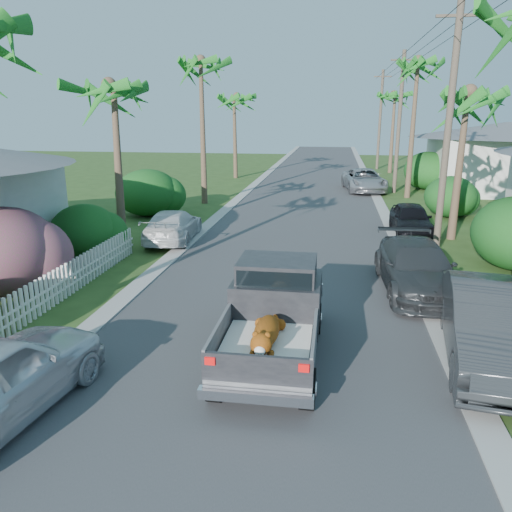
% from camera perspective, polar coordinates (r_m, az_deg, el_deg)
% --- Properties ---
extents(ground, '(120.00, 120.00, 0.00)m').
position_cam_1_polar(ground, '(8.53, -3.72, -21.31)').
color(ground, '#2D481B').
rests_on(ground, ground).
extents(road, '(8.00, 100.00, 0.02)m').
position_cam_1_polar(road, '(32.06, 6.00, 6.67)').
color(road, '#38383A').
rests_on(road, ground).
extents(curb_left, '(0.60, 100.00, 0.06)m').
position_cam_1_polar(curb_left, '(32.55, -1.63, 6.92)').
color(curb_left, '#A5A39E').
rests_on(curb_left, ground).
extents(curb_right, '(0.60, 100.00, 0.06)m').
position_cam_1_polar(curb_right, '(32.14, 13.72, 6.36)').
color(curb_right, '#A5A39E').
rests_on(curb_right, ground).
extents(pickup_truck, '(1.98, 5.12, 2.06)m').
position_cam_1_polar(pickup_truck, '(11.12, 2.24, -5.96)').
color(pickup_truck, black).
rests_on(pickup_truck, ground).
extents(parked_car_rn, '(2.44, 5.32, 1.69)m').
position_cam_1_polar(parked_car_rn, '(11.73, 25.45, -7.26)').
color(parked_car_rn, '#2B2D30').
rests_on(parked_car_rn, ground).
extents(parked_car_rm, '(2.29, 5.10, 1.45)m').
position_cam_1_polar(parked_car_rm, '(15.62, 17.87, -1.30)').
color(parked_car_rm, '#2E3033').
rests_on(parked_car_rm, ground).
extents(parked_car_rf, '(1.67, 3.94, 1.33)m').
position_cam_1_polar(parked_car_rf, '(23.14, 17.29, 4.06)').
color(parked_car_rf, black).
rests_on(parked_car_rf, ground).
extents(parked_car_rd, '(3.14, 5.66, 1.50)m').
position_cam_1_polar(parked_car_rd, '(35.23, 12.25, 8.45)').
color(parked_car_rd, '#A0A1A7').
rests_on(parked_car_rd, ground).
extents(parked_car_lf, '(2.16, 4.58, 1.29)m').
position_cam_1_polar(parked_car_lf, '(21.10, -9.47, 3.42)').
color(parked_car_lf, silver).
rests_on(parked_car_lf, ground).
extents(palm_l_b, '(4.40, 4.40, 7.40)m').
position_cam_1_polar(palm_l_b, '(20.42, -16.13, 18.17)').
color(palm_l_b, brown).
rests_on(palm_l_b, ground).
extents(palm_l_c, '(4.40, 4.40, 9.20)m').
position_cam_1_polar(palm_l_c, '(29.72, -6.34, 21.22)').
color(palm_l_c, brown).
rests_on(palm_l_c, ground).
extents(palm_l_d, '(4.40, 4.40, 7.70)m').
position_cam_1_polar(palm_l_d, '(41.42, -2.48, 17.76)').
color(palm_l_d, brown).
rests_on(palm_l_d, ground).
extents(palm_r_b, '(4.40, 4.40, 7.20)m').
position_cam_1_polar(palm_r_b, '(22.20, 23.02, 16.83)').
color(palm_r_b, brown).
rests_on(palm_r_b, ground).
extents(palm_r_c, '(4.40, 4.40, 9.40)m').
position_cam_1_polar(palm_r_c, '(33.07, 18.06, 20.38)').
color(palm_r_c, brown).
rests_on(palm_r_c, ground).
extents(palm_r_d, '(4.40, 4.40, 8.00)m').
position_cam_1_polar(palm_r_d, '(46.90, 15.63, 17.37)').
color(palm_r_d, brown).
rests_on(palm_r_d, ground).
extents(shrub_l_b, '(3.00, 3.30, 2.60)m').
position_cam_1_polar(shrub_l_b, '(16.17, -26.84, 0.41)').
color(shrub_l_b, '#BD1B78').
rests_on(shrub_l_b, ground).
extents(shrub_l_c, '(2.40, 2.64, 2.00)m').
position_cam_1_polar(shrub_l_c, '(19.32, -19.02, 2.67)').
color(shrub_l_c, '#1A4A15').
rests_on(shrub_l_c, ground).
extents(shrub_l_d, '(3.20, 3.52, 2.40)m').
position_cam_1_polar(shrub_l_d, '(26.69, -12.32, 7.10)').
color(shrub_l_d, '#1A4A15').
rests_on(shrub_l_d, ground).
extents(shrub_r_c, '(2.60, 2.86, 2.10)m').
position_cam_1_polar(shrub_r_c, '(27.57, 21.34, 6.33)').
color(shrub_r_c, '#1A4A15').
rests_on(shrub_r_c, ground).
extents(shrub_r_d, '(3.20, 3.52, 2.60)m').
position_cam_1_polar(shrub_r_d, '(37.37, 18.99, 9.22)').
color(shrub_r_d, '#1A4A15').
rests_on(shrub_r_d, ground).
extents(picket_fence, '(0.10, 11.00, 1.00)m').
position_cam_1_polar(picket_fence, '(15.01, -21.93, -3.31)').
color(picket_fence, white).
rests_on(picket_fence, ground).
extents(house_right_far, '(9.00, 8.00, 4.60)m').
position_cam_1_polar(house_right_far, '(38.48, 26.54, 9.82)').
color(house_right_far, silver).
rests_on(house_right_far, ground).
extents(utility_pole_b, '(1.60, 0.26, 9.00)m').
position_cam_1_polar(utility_pole_b, '(20.03, 21.10, 13.36)').
color(utility_pole_b, brown).
rests_on(utility_pole_b, ground).
extents(utility_pole_c, '(1.60, 0.26, 9.00)m').
position_cam_1_polar(utility_pole_c, '(34.85, 16.04, 14.48)').
color(utility_pole_c, brown).
rests_on(utility_pole_c, ground).
extents(utility_pole_d, '(1.60, 0.26, 9.00)m').
position_cam_1_polar(utility_pole_d, '(49.78, 13.99, 14.90)').
color(utility_pole_d, brown).
rests_on(utility_pole_d, ground).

